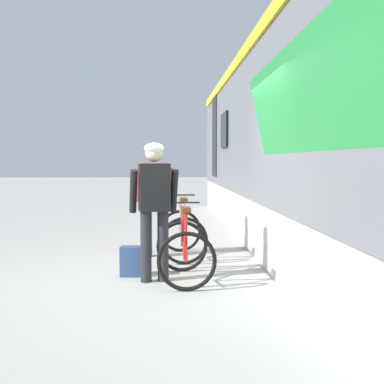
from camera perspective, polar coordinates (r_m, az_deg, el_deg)
The scene contains 7 objects.
ground_plane at distance 6.22m, azimuth -2.55°, elevation -10.57°, with size 80.00×80.00×0.00m, color #A09E99.
train_car at distance 8.01m, azimuth 18.01°, elevation 6.62°, with size 3.22×17.43×3.88m.
cyclist_near_in_red at distance 7.69m, azimuth -4.48°, elevation 0.11°, with size 0.61×0.31×1.76m.
cyclist_far_in_dark at distance 6.09m, azimuth -4.49°, elevation -0.82°, with size 0.65×0.38×1.76m.
bicycle_near_silver at distance 7.63m, azimuth -1.17°, elevation -4.83°, with size 0.74×1.09×0.99m.
bicycle_far_red at distance 6.18m, azimuth -0.92°, elevation -6.85°, with size 0.73×1.09×0.99m.
backpack_on_platform at distance 6.51m, azimuth -7.21°, elevation -8.14°, with size 0.28×0.18×0.40m, color navy.
Camera 1 is at (-0.05, -6.03, 1.53)m, focal length 45.01 mm.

